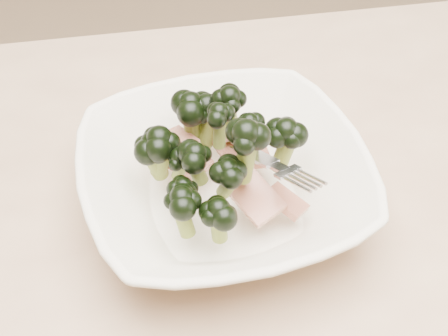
# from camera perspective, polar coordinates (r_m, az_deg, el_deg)

# --- Properties ---
(dining_table) EXTENTS (1.20, 0.80, 0.75)m
(dining_table) POSITION_cam_1_polar(r_m,az_deg,el_deg) (0.64, 4.07, -14.23)
(dining_table) COLOR tan
(dining_table) RESTS_ON ground
(broccoli_dish) EXTENTS (0.29, 0.29, 0.13)m
(broccoli_dish) POSITION_cam_1_polar(r_m,az_deg,el_deg) (0.57, -0.15, -0.79)
(broccoli_dish) COLOR silver
(broccoli_dish) RESTS_ON dining_table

